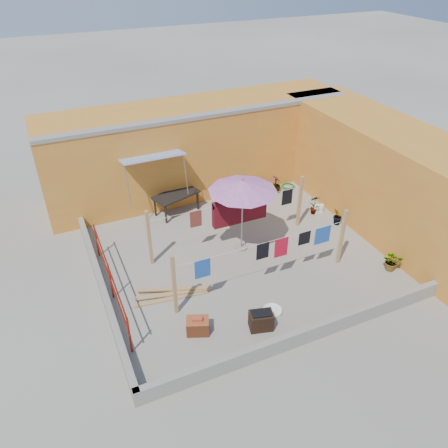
{
  "coord_description": "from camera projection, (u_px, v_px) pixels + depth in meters",
  "views": [
    {
      "loc": [
        -4.69,
        -9.29,
        8.02
      ],
      "look_at": [
        -0.4,
        0.3,
        1.11
      ],
      "focal_mm": 35.0,
      "sensor_mm": 36.0,
      "label": 1
    }
  ],
  "objects": [
    {
      "name": "ground",
      "position": [
        240.0,
        257.0,
        13.1
      ],
      "size": [
        80.0,
        80.0,
        0.0
      ],
      "primitive_type": "plane",
      "color": "#9E998E",
      "rests_on": "ground"
    },
    {
      "name": "wall_back",
      "position": [
        198.0,
        147.0,
        15.96
      ],
      "size": [
        11.0,
        3.27,
        3.21
      ],
      "color": "#C6842B",
      "rests_on": "ground"
    },
    {
      "name": "wall_right",
      "position": [
        387.0,
        177.0,
        13.99
      ],
      "size": [
        2.4,
        9.0,
        3.2
      ],
      "primitive_type": "cube",
      "color": "#C6842B",
      "rests_on": "ground"
    },
    {
      "name": "parapet_front",
      "position": [
        307.0,
        335.0,
        10.25
      ],
      "size": [
        8.3,
        0.16,
        0.44
      ],
      "primitive_type": "cube",
      "color": "gray",
      "rests_on": "ground"
    },
    {
      "name": "parapet_left",
      "position": [
        102.0,
        289.0,
        11.58
      ],
      "size": [
        0.16,
        7.3,
        0.44
      ],
      "primitive_type": "cube",
      "color": "gray",
      "rests_on": "ground"
    },
    {
      "name": "red_railing",
      "position": [
        110.0,
        276.0,
        11.23
      ],
      "size": [
        0.05,
        4.2,
        1.1
      ],
      "color": "maroon",
      "rests_on": "ground"
    },
    {
      "name": "clothesline_rig",
      "position": [
        242.0,
        216.0,
        13.0
      ],
      "size": [
        5.09,
        2.35,
        1.8
      ],
      "color": "tan",
      "rests_on": "ground"
    },
    {
      "name": "patio_umbrella",
      "position": [
        243.0,
        186.0,
        12.27
      ],
      "size": [
        2.61,
        2.61,
        2.41
      ],
      "color": "gray",
      "rests_on": "ground"
    },
    {
      "name": "outdoor_table",
      "position": [
        176.0,
        196.0,
        14.87
      ],
      "size": [
        1.72,
        1.22,
        0.73
      ],
      "color": "black",
      "rests_on": "ground"
    },
    {
      "name": "brick_stack",
      "position": [
        198.0,
        326.0,
        10.5
      ],
      "size": [
        0.64,
        0.56,
        0.47
      ],
      "color": "#9D4A24",
      "rests_on": "ground"
    },
    {
      "name": "lumber_pile",
      "position": [
        173.0,
        294.0,
        11.65
      ],
      "size": [
        2.1,
        0.85,
        0.13
      ],
      "color": "tan",
      "rests_on": "ground"
    },
    {
      "name": "brazier",
      "position": [
        261.0,
        320.0,
        10.59
      ],
      "size": [
        0.64,
        0.51,
        0.51
      ],
      "color": "black",
      "rests_on": "ground"
    },
    {
      "name": "white_basin",
      "position": [
        272.0,
        311.0,
        11.15
      ],
      "size": [
        0.51,
        0.51,
        0.09
      ],
      "color": "white",
      "rests_on": "ground"
    },
    {
      "name": "water_jug_a",
      "position": [
        321.0,
        208.0,
        15.2
      ],
      "size": [
        0.2,
        0.2,
        0.31
      ],
      "color": "white",
      "rests_on": "ground"
    },
    {
      "name": "water_jug_b",
      "position": [
        316.0,
        209.0,
        15.14
      ],
      "size": [
        0.22,
        0.22,
        0.34
      ],
      "color": "white",
      "rests_on": "ground"
    },
    {
      "name": "green_hose",
      "position": [
        288.0,
        186.0,
        16.74
      ],
      "size": [
        0.55,
        0.55,
        0.08
      ],
      "color": "#1B7B20",
      "rests_on": "ground"
    },
    {
      "name": "plant_back_a",
      "position": [
        242.0,
        192.0,
        15.55
      ],
      "size": [
        0.97,
        0.91,
        0.87
      ],
      "primitive_type": "imported",
      "rotation": [
        0.0,
        0.0,
        0.36
      ],
      "color": "#215C1A",
      "rests_on": "ground"
    },
    {
      "name": "plant_back_b",
      "position": [
        276.0,
        184.0,
        16.24
      ],
      "size": [
        0.45,
        0.45,
        0.67
      ],
      "primitive_type": "imported",
      "rotation": [
        0.0,
        0.0,
        1.34
      ],
      "color": "#215C1A",
      "rests_on": "ground"
    },
    {
      "name": "plant_right_a",
      "position": [
        314.0,
        204.0,
        14.96
      ],
      "size": [
        0.45,
        0.36,
        0.74
      ],
      "primitive_type": "imported",
      "rotation": [
        0.0,
        0.0,
        2.87
      ],
      "color": "#215C1A",
      "rests_on": "ground"
    },
    {
      "name": "plant_right_b",
      "position": [
        338.0,
        216.0,
        14.4
      ],
      "size": [
        0.45,
        0.45,
        0.64
      ],
      "primitive_type": "imported",
      "rotation": [
        0.0,
        0.0,
        4.01
      ],
      "color": "#215C1A",
      "rests_on": "ground"
    },
    {
      "name": "plant_right_c",
      "position": [
        392.0,
        261.0,
        12.44
      ],
      "size": [
        0.7,
        0.7,
        0.59
      ],
      "primitive_type": "imported",
      "rotation": [
        0.0,
        0.0,
        5.56
      ],
      "color": "#215C1A",
      "rests_on": "ground"
    }
  ]
}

